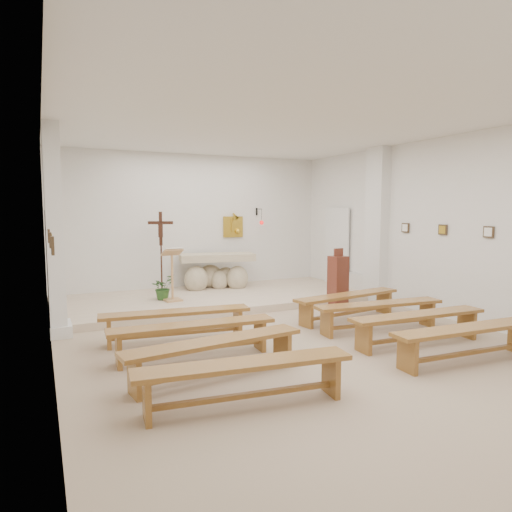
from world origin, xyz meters
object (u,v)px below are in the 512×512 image
bench_left_front (176,318)px  bench_right_second (379,310)px  crucifix_stand (161,246)px  bench_right_front (348,300)px  bench_left_third (215,350)px  donation_pedestal (338,281)px  bench_right_fourth (467,336)px  lectern (172,274)px  bench_left_second (193,332)px  altar (216,274)px  bench_left_fourth (245,373)px  bench_right_third (418,321)px

bench_left_front → bench_right_second: 3.48m
crucifix_stand → bench_right_second: size_ratio=0.79×
bench_right_front → bench_left_third: same height
donation_pedestal → bench_right_fourth: size_ratio=0.53×
bench_left_front → bench_right_front: same height
lectern → bench_left_second: (-0.62, -3.39, -0.35)m
altar → lectern: size_ratio=1.66×
bench_right_front → crucifix_stand: bearing=119.8°
bench_left_second → bench_right_fourth: size_ratio=1.00×
bench_left_fourth → donation_pedestal: bearing=50.9°
crucifix_stand → bench_right_fourth: bearing=-46.1°
donation_pedestal → bench_right_second: (-0.57, -2.02, -0.18)m
donation_pedestal → bench_left_front: (-3.93, -1.12, -0.18)m
crucifix_stand → bench_left_front: bearing=-80.0°
donation_pedestal → bench_left_second: 4.43m
crucifix_stand → bench_right_fourth: crucifix_stand is taller
bench_left_fourth → bench_right_fourth: (3.36, -0.00, 0.00)m
bench_left_fourth → bench_left_second: bearing=96.6°
bench_left_fourth → bench_right_front: bearing=45.5°
altar → lectern: lectern is taller
crucifix_stand → bench_left_front: size_ratio=0.79×
crucifix_stand → donation_pedestal: size_ratio=1.50×
crucifix_stand → bench_left_second: 4.55m
bench_right_front → bench_right_second: bearing=-98.0°
lectern → bench_right_second: bearing=-55.0°
lectern → donation_pedestal: 3.59m
bench_left_second → bench_right_fourth: bearing=-24.9°
donation_pedestal → bench_right_second: donation_pedestal is taller
bench_left_third → bench_right_fourth: size_ratio=1.00×
bench_left_second → bench_left_fourth: 1.81m
crucifix_stand → bench_left_fourth: 6.32m
altar → bench_left_second: altar is taller
bench_right_second → bench_right_third: (0.00, -0.90, 0.00)m
altar → bench_right_fourth: altar is taller
crucifix_stand → bench_right_third: crucifix_stand is taller
bench_left_third → bench_right_third: bearing=-7.2°
bench_left_third → bench_right_fourth: same height
bench_right_third → bench_left_third: bearing=-177.4°
bench_left_second → bench_right_third: same height
bench_right_fourth → crucifix_stand: bearing=116.8°
lectern → bench_left_front: size_ratio=0.48×
donation_pedestal → bench_left_second: bearing=-156.0°
bench_left_third → bench_right_front: bearing=21.0°
donation_pedestal → bench_left_third: bearing=-146.6°
bench_left_fourth → bench_right_third: bearing=21.7°
altar → bench_left_front: (-2.04, -3.62, -0.14)m
bench_left_front → bench_left_second: 0.90m
bench_right_front → bench_right_third: same height
bench_right_fourth → bench_left_third: bearing=168.1°
altar → bench_left_second: bearing=-104.0°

